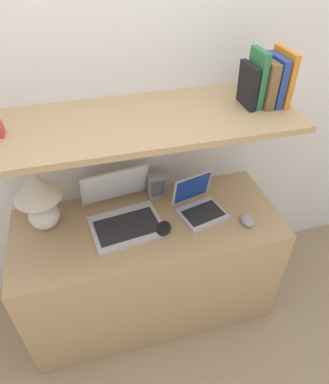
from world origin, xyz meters
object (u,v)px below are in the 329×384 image
(laptop_small, at_px, (199,205))
(book_blue, at_px, (274,80))
(computer_mouse, at_px, (164,228))
(second_mouse, at_px, (247,220))
(book_black, at_px, (248,86))
(book_brown, at_px, (264,82))
(book_green, at_px, (257,79))
(laptop_large, at_px, (123,212))
(book_orange, at_px, (282,77))
(router_box, at_px, (157,185))
(table_lamp, at_px, (38,196))

(laptop_small, height_order, book_blue, book_blue)
(computer_mouse, height_order, second_mouse, same)
(book_black, bearing_deg, book_brown, 0.00)
(laptop_small, bearing_deg, book_green, 12.73)
(computer_mouse, distance_m, second_mouse, 0.43)
(laptop_large, relative_size, book_green, 1.68)
(book_orange, relative_size, book_black, 1.25)
(book_blue, bearing_deg, laptop_large, -178.57)
(book_blue, bearing_deg, laptop_small, -170.61)
(laptop_large, xyz_separation_m, book_green, (0.63, 0.02, 0.61))
(laptop_small, xyz_separation_m, computer_mouse, (-0.22, -0.09, -0.02))
(book_blue, bearing_deg, second_mouse, -120.77)
(laptop_large, height_order, second_mouse, laptop_large)
(book_blue, bearing_deg, router_box, 165.61)
(computer_mouse, relative_size, router_box, 0.86)
(book_orange, bearing_deg, book_black, 180.00)
(laptop_large, xyz_separation_m, computer_mouse, (0.18, -0.13, -0.03))
(book_brown, bearing_deg, second_mouse, -109.95)
(computer_mouse, bearing_deg, table_lamp, 161.04)
(book_blue, relative_size, book_brown, 1.05)
(router_box, height_order, book_orange, book_orange)
(book_blue, bearing_deg, book_black, 180.00)
(table_lamp, height_order, book_black, book_black)
(second_mouse, bearing_deg, book_brown, 70.05)
(computer_mouse, bearing_deg, book_blue, 15.36)
(book_black, bearing_deg, book_green, 0.00)
(table_lamp, height_order, book_green, book_green)
(laptop_small, bearing_deg, laptop_large, 174.79)
(computer_mouse, height_order, book_green, book_green)
(table_lamp, xyz_separation_m, computer_mouse, (0.56, -0.19, -0.18))
(second_mouse, distance_m, book_green, 0.68)
(laptop_small, relative_size, router_box, 1.87)
(table_lamp, bearing_deg, router_box, 8.41)
(second_mouse, bearing_deg, router_box, 139.76)
(second_mouse, relative_size, book_green, 0.42)
(router_box, xyz_separation_m, book_orange, (0.54, -0.13, 0.59))
(computer_mouse, height_order, book_blue, book_blue)
(laptop_small, xyz_separation_m, second_mouse, (0.21, -0.14, -0.02))
(book_blue, height_order, book_black, book_blue)
(book_black, bearing_deg, computer_mouse, -160.36)
(laptop_small, relative_size, computer_mouse, 2.18)
(laptop_small, relative_size, book_orange, 1.16)
(computer_mouse, height_order, book_black, book_black)
(laptop_small, distance_m, book_brown, 0.67)
(second_mouse, distance_m, book_black, 0.65)
(book_blue, distance_m, book_green, 0.09)
(laptop_small, relative_size, book_black, 1.45)
(second_mouse, distance_m, book_brown, 0.66)
(book_orange, distance_m, book_brown, 0.08)
(router_box, relative_size, book_black, 0.77)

